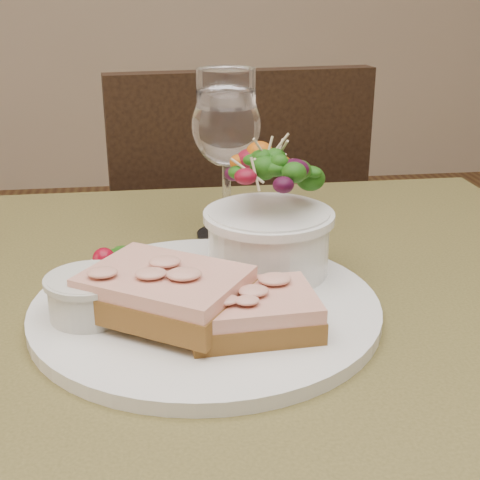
{
  "coord_description": "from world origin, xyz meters",
  "views": [
    {
      "loc": [
        -0.06,
        -0.52,
        1.02
      ],
      "look_at": [
        0.01,
        0.03,
        0.81
      ],
      "focal_mm": 50.0,
      "sensor_mm": 36.0,
      "label": 1
    }
  ],
  "objects": [
    {
      "name": "cafe_table",
      "position": [
        0.0,
        0.0,
        0.65
      ],
      "size": [
        0.8,
        0.8,
        0.75
      ],
      "color": "#48431F",
      "rests_on": "ground"
    },
    {
      "name": "chair_far",
      "position": [
        0.06,
        0.68,
        0.29
      ],
      "size": [
        0.46,
        0.46,
        0.9
      ],
      "rotation": [
        0.0,
        0.0,
        3.25
      ],
      "color": "black",
      "rests_on": "ground"
    },
    {
      "name": "dinner_plate",
      "position": [
        -0.02,
        0.01,
        0.76
      ],
      "size": [
        0.31,
        0.31,
        0.01
      ],
      "primitive_type": "cylinder",
      "color": "white",
      "rests_on": "cafe_table"
    },
    {
      "name": "sandwich_front",
      "position": [
        0.01,
        -0.04,
        0.78
      ],
      "size": [
        0.11,
        0.08,
        0.03
      ],
      "rotation": [
        0.0,
        0.0,
        0.05
      ],
      "color": "#4F2A15",
      "rests_on": "dinner_plate"
    },
    {
      "name": "sandwich_back",
      "position": [
        -0.06,
        -0.02,
        0.79
      ],
      "size": [
        0.16,
        0.15,
        0.03
      ],
      "rotation": [
        0.0,
        0.0,
        -0.59
      ],
      "color": "#4F2A15",
      "rests_on": "dinner_plate"
    },
    {
      "name": "ramekin",
      "position": [
        -0.12,
        -0.0,
        0.78
      ],
      "size": [
        0.07,
        0.07,
        0.04
      ],
      "color": "beige",
      "rests_on": "dinner_plate"
    },
    {
      "name": "salad_bowl",
      "position": [
        0.05,
        0.07,
        0.82
      ],
      "size": [
        0.12,
        0.12,
        0.13
      ],
      "color": "white",
      "rests_on": "dinner_plate"
    },
    {
      "name": "garnish",
      "position": [
        -0.1,
        0.1,
        0.77
      ],
      "size": [
        0.05,
        0.04,
        0.02
      ],
      "color": "#113309",
      "rests_on": "dinner_plate"
    },
    {
      "name": "wine_glass",
      "position": [
        0.02,
        0.2,
        0.87
      ],
      "size": [
        0.08,
        0.08,
        0.18
      ],
      "color": "white",
      "rests_on": "cafe_table"
    }
  ]
}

